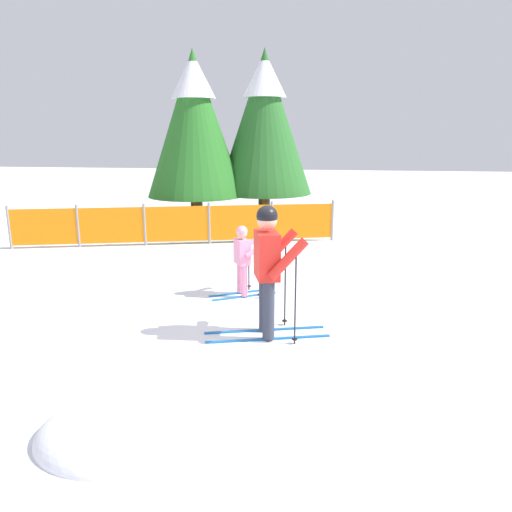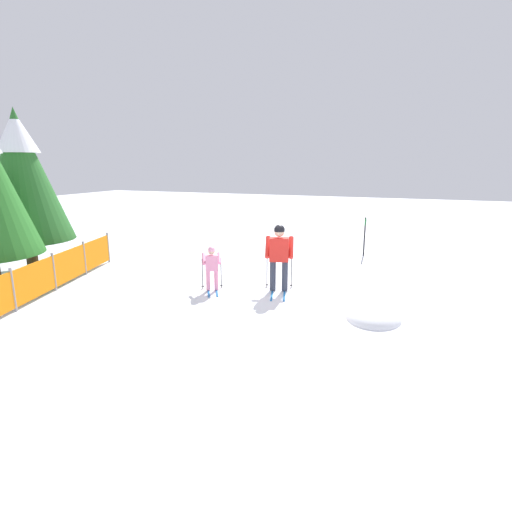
# 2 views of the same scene
# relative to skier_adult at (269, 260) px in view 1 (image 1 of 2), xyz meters

# --- Properties ---
(ground_plane) EXTENTS (60.00, 60.00, 0.00)m
(ground_plane) POSITION_rel_skier_adult_xyz_m (-0.28, -0.10, -1.00)
(ground_plane) COLOR white
(skier_adult) EXTENTS (1.62, 0.85, 1.68)m
(skier_adult) POSITION_rel_skier_adult_xyz_m (0.00, 0.00, 0.00)
(skier_adult) COLOR #1966B2
(skier_adult) RESTS_ON ground_plane
(skier_child) EXTENTS (1.05, 0.76, 1.13)m
(skier_child) POSITION_rel_skier_adult_xyz_m (-0.58, 1.57, -0.33)
(skier_child) COLOR #1966B2
(skier_child) RESTS_ON ground_plane
(safety_fence) EXTENTS (7.19, 2.02, 0.97)m
(safety_fence) POSITION_rel_skier_adult_xyz_m (-2.71, 5.06, -0.51)
(safety_fence) COLOR gray
(safety_fence) RESTS_ON ground_plane
(conifer_far) EXTENTS (2.48, 2.48, 4.61)m
(conifer_far) POSITION_rel_skier_adult_xyz_m (-0.95, 7.24, 1.85)
(conifer_far) COLOR #4C3823
(conifer_far) RESTS_ON ground_plane
(conifer_near) EXTENTS (2.44, 2.44, 4.53)m
(conifer_near) POSITION_rel_skier_adult_xyz_m (-2.63, 6.54, 1.80)
(conifer_near) COLOR #4C3823
(conifer_near) RESTS_ON ground_plane
(snow_mound) EXTENTS (1.32, 1.12, 0.53)m
(snow_mound) POSITION_rel_skier_adult_xyz_m (-1.06, -2.40, -1.00)
(snow_mound) COLOR white
(snow_mound) RESTS_ON ground_plane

